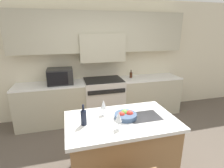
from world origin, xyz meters
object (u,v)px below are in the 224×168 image
(range_stove, at_px, (104,99))
(wine_glass_near, at_px, (119,117))
(wine_bottle, at_px, (84,117))
(oil_bottle_on_counter, at_px, (131,75))
(microwave, at_px, (60,76))
(fruit_bowl, at_px, (126,115))
(wine_glass_far, at_px, (104,105))

(range_stove, xyz_separation_m, wine_glass_near, (-0.25, -2.00, 0.58))
(wine_bottle, relative_size, oil_bottle_on_counter, 1.40)
(range_stove, bearing_deg, microwave, 178.86)
(wine_bottle, xyz_separation_m, fruit_bowl, (0.55, 0.03, -0.06))
(wine_glass_near, bearing_deg, oil_bottle_on_counter, 65.58)
(microwave, height_order, wine_bottle, microwave)
(range_stove, xyz_separation_m, wine_glass_far, (-0.34, -1.61, 0.58))
(wine_bottle, distance_m, wine_glass_near, 0.43)
(wine_glass_far, bearing_deg, wine_glass_near, -76.43)
(microwave, height_order, wine_glass_near, microwave)
(wine_glass_far, xyz_separation_m, fruit_bowl, (0.26, -0.16, -0.11))
(oil_bottle_on_counter, bearing_deg, wine_bottle, -125.08)
(oil_bottle_on_counter, bearing_deg, fruit_bowl, -112.78)
(microwave, height_order, wine_glass_far, microwave)
(wine_bottle, height_order, fruit_bowl, wine_bottle)
(range_stove, height_order, wine_glass_near, wine_glass_near)
(range_stove, relative_size, microwave, 1.82)
(microwave, relative_size, wine_glass_near, 2.37)
(range_stove, relative_size, wine_glass_near, 4.32)
(wine_glass_near, height_order, fruit_bowl, wine_glass_near)
(fruit_bowl, bearing_deg, wine_glass_far, 148.60)
(wine_bottle, bearing_deg, range_stove, 70.67)
(wine_glass_far, bearing_deg, wine_bottle, -146.10)
(microwave, relative_size, wine_bottle, 1.97)
(microwave, bearing_deg, oil_bottle_on_counter, 2.63)
(microwave, bearing_deg, wine_glass_far, -70.20)
(wine_glass_near, height_order, oil_bottle_on_counter, wine_glass_near)
(range_stove, xyz_separation_m, wine_bottle, (-0.63, -1.81, 0.53))
(wine_glass_near, distance_m, fruit_bowl, 0.31)
(wine_glass_near, xyz_separation_m, fruit_bowl, (0.17, 0.23, -0.11))
(range_stove, bearing_deg, wine_glass_near, -97.14)
(microwave, xyz_separation_m, wine_bottle, (0.30, -1.83, -0.07))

